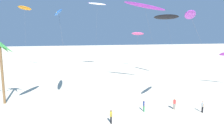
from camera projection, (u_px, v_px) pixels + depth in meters
The scene contains 12 objects.
palm_tree_4 at pixel (1, 54), 30.46m from camera, with size 3.96×3.88×9.38m.
flying_kite_0 at pixel (138, 34), 59.17m from camera, with size 5.01×7.63×10.63m.
flying_kite_1 at pixel (166, 17), 45.57m from camera, with size 4.47×7.34×14.57m.
flying_kite_4 at pixel (24, 8), 54.72m from camera, with size 4.36×9.73×17.74m.
flying_kite_5 at pixel (144, 6), 37.77m from camera, with size 7.21×5.05×16.67m.
flying_kite_6 at pixel (97, 4), 54.81m from camera, with size 5.04×6.96×18.36m.
flying_kite_7 at pixel (59, 12), 28.56m from camera, with size 2.27×9.38×14.42m.
flying_kite_8 at pixel (190, 15), 25.34m from camera, with size 4.51×9.94×13.63m.
person_foreground_walker at pixel (111, 116), 24.70m from camera, with size 0.28×0.49×1.74m.
person_near_left at pixel (203, 106), 28.03m from camera, with size 0.21×0.51×1.67m.
person_mid_field at pixel (144, 105), 28.34m from camera, with size 0.24×0.51×1.67m.
person_far_watcher at pixel (174, 103), 29.09m from camera, with size 0.46×0.32×1.65m.
Camera 1 is at (-2.35, 1.72, 11.14)m, focal length 33.24 mm.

